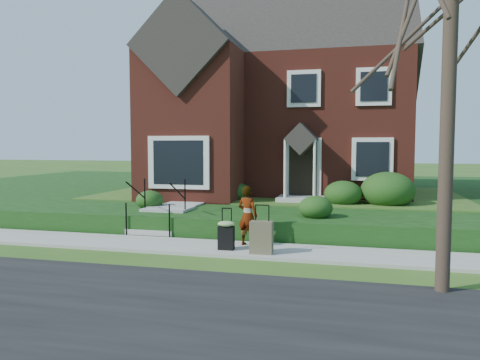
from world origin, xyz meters
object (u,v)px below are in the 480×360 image
(woman, at_px, (248,216))
(suitcase_olive, at_px, (261,237))
(suitcase_black, at_px, (226,234))
(front_steps, at_px, (162,216))

(woman, bearing_deg, suitcase_olive, 142.61)
(suitcase_black, bearing_deg, suitcase_olive, -12.61)
(suitcase_black, height_order, suitcase_olive, suitcase_olive)
(woman, xyz_separation_m, suitcase_black, (-0.39, -0.60, -0.36))
(woman, relative_size, suitcase_black, 1.49)
(suitcase_olive, bearing_deg, suitcase_black, 167.64)
(woman, relative_size, suitcase_olive, 1.32)
(front_steps, height_order, suitcase_black, front_steps)
(front_steps, height_order, suitcase_olive, front_steps)
(woman, bearing_deg, suitcase_black, 76.69)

